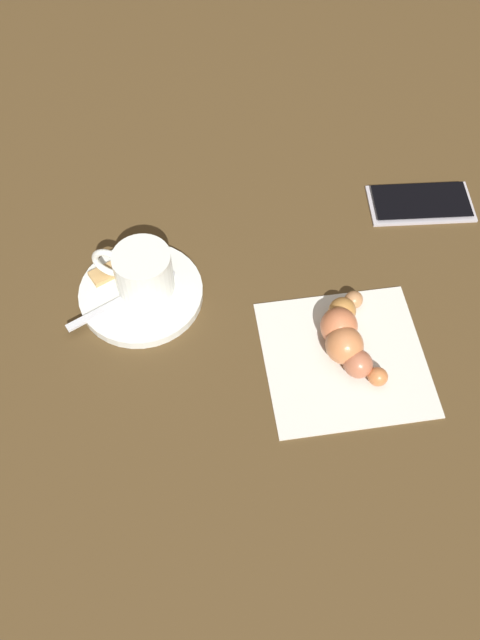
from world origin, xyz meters
TOP-DOWN VIEW (x-y plane):
  - ground_plane at (0.00, 0.00)m, footprint 1.80×1.80m
  - saucer at (0.12, -0.03)m, footprint 0.14×0.14m
  - espresso_cup at (0.12, -0.04)m, footprint 0.10×0.07m
  - teaspoon at (0.12, -0.03)m, footprint 0.12×0.10m
  - sugar_packet at (0.15, -0.06)m, footprint 0.07×0.06m
  - napkin at (-0.11, 0.03)m, footprint 0.21×0.21m
  - croissant at (-0.11, 0.02)m, footprint 0.08×0.13m
  - cell_phone at (-0.21, -0.20)m, footprint 0.14×0.09m

SIDE VIEW (x-z plane):
  - ground_plane at x=0.00m, z-range 0.00..0.00m
  - napkin at x=-0.11m, z-range 0.00..0.00m
  - cell_phone at x=-0.21m, z-range 0.00..0.01m
  - saucer at x=0.12m, z-range 0.00..0.01m
  - teaspoon at x=0.12m, z-range 0.01..0.02m
  - sugar_packet at x=0.15m, z-range 0.01..0.02m
  - croissant at x=-0.11m, z-range 0.00..0.04m
  - espresso_cup at x=0.12m, z-range 0.01..0.07m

